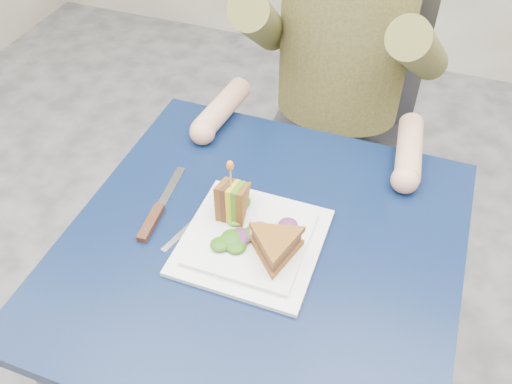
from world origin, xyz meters
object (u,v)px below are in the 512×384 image
at_px(chair, 341,111).
at_px(sandwich_upright, 232,201).
at_px(fork, 193,224).
at_px(table, 261,268).
at_px(sandwich_flat, 275,246).
at_px(knife, 155,216).
at_px(diner, 347,12).
at_px(plate, 252,240).

relative_size(chair, sandwich_upright, 7.53).
bearing_deg(fork, sandwich_upright, 30.31).
height_order(table, fork, fork).
xyz_separation_m(table, sandwich_upright, (-0.08, 0.04, 0.13)).
height_order(table, sandwich_upright, sandwich_upright).
distance_m(sandwich_flat, knife, 0.27).
height_order(chair, sandwich_flat, chair).
relative_size(diner, fork, 4.25).
relative_size(sandwich_flat, fork, 0.97).
height_order(sandwich_flat, sandwich_upright, sandwich_upright).
bearing_deg(sandwich_upright, fork, -149.69).
xyz_separation_m(plate, sandwich_upright, (-0.06, 0.05, 0.05)).
bearing_deg(diner, fork, -103.07).
relative_size(chair, sandwich_flat, 5.45).
relative_size(diner, knife, 3.36).
relative_size(chair, fork, 5.30).
xyz_separation_m(plate, sandwich_flat, (0.05, -0.02, 0.04)).
bearing_deg(fork, table, 1.14).
xyz_separation_m(diner, sandwich_flat, (0.04, -0.65, -0.14)).
relative_size(table, plate, 2.88).
bearing_deg(sandwich_flat, sandwich_upright, 148.32).
xyz_separation_m(diner, fork, (-0.14, -0.62, -0.18)).
distance_m(diner, knife, 0.69).
relative_size(table, sandwich_flat, 4.40).
xyz_separation_m(table, sandwich_flat, (0.04, -0.03, 0.12)).
bearing_deg(diner, table, -90.00).
bearing_deg(sandwich_upright, diner, 82.64).
distance_m(diner, sandwich_flat, 0.67).
distance_m(sandwich_upright, fork, 0.10).
height_order(plate, fork, plate).
height_order(chair, plate, chair).
bearing_deg(diner, sandwich_upright, -97.36).
height_order(chair, fork, chair).
bearing_deg(table, fork, -178.86).
bearing_deg(table, sandwich_flat, -40.14).
relative_size(table, chair, 0.81).
bearing_deg(sandwich_upright, knife, -161.71).
bearing_deg(plate, sandwich_flat, -24.44).
height_order(table, knife, knife).
height_order(chair, knife, chair).
relative_size(plate, sandwich_flat, 1.52).
bearing_deg(sandwich_upright, table, -26.66).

